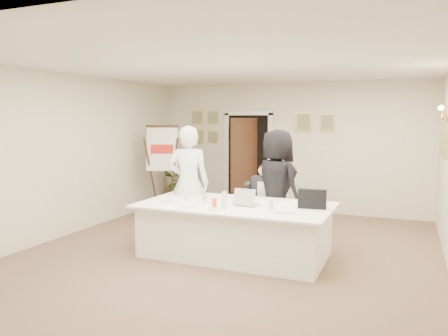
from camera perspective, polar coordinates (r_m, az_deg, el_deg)
floor at (r=6.66m, az=0.37°, el=-11.22°), size 7.00×7.00×0.00m
ceiling at (r=6.40m, az=0.39°, el=13.43°), size 6.00×7.00×0.02m
wall_back at (r=9.70m, az=8.31°, el=2.71°), size 6.00×0.10×2.80m
wall_front at (r=3.45m, az=-22.52°, el=-4.47°), size 6.00×0.10×2.80m
wall_left at (r=8.02m, az=-19.86°, el=1.61°), size 0.10×7.00×2.80m
doorway at (r=9.82m, az=3.02°, el=0.72°), size 1.14×0.86×2.20m
pictures_back_wall at (r=9.88m, az=3.80°, el=5.44°), size 3.40×0.06×0.80m
wall_sconce at (r=7.08m, az=26.86°, el=6.39°), size 0.20×0.30×0.24m
conference_table at (r=6.53m, az=1.45°, el=-8.01°), size 2.80×1.49×0.78m
seated_man at (r=7.38m, az=5.15°, el=-4.35°), size 0.68×0.71×1.29m
flip_chart at (r=9.31m, az=-7.95°, el=-0.80°), size 0.67×0.52×1.85m
standing_man at (r=7.26m, az=-4.69°, el=-2.01°), size 0.81×0.67×1.91m
standing_woman at (r=7.14m, az=6.91°, el=-2.43°), size 1.08×0.95×1.85m
potted_palm at (r=10.38m, az=-5.19°, el=-1.69°), size 1.23×1.14×1.11m
laptop at (r=6.35m, az=3.03°, el=-3.62°), size 0.36×0.38×0.28m
laptop_bag at (r=6.22m, az=11.44°, el=-3.98°), size 0.40×0.15×0.27m
paper_stack at (r=5.93m, az=7.76°, el=-5.60°), size 0.34×0.28×0.03m
plate_left at (r=6.62m, az=-7.28°, el=-4.39°), size 0.24×0.24×0.01m
plate_mid at (r=6.25m, az=-4.68°, el=-5.02°), size 0.25×0.25×0.01m
plate_near at (r=6.03m, az=-1.11°, el=-5.41°), size 0.26×0.26×0.01m
glass_a at (r=6.64m, az=-4.92°, el=-3.78°), size 0.07×0.07×0.14m
glass_b at (r=6.08m, az=-0.07°, el=-4.72°), size 0.07×0.07×0.14m
glass_c at (r=5.96m, az=6.15°, el=-4.97°), size 0.09×0.09×0.14m
glass_d at (r=6.72m, az=0.04°, el=-3.64°), size 0.08×0.08×0.14m
oj_glass at (r=6.17m, az=-1.26°, el=-4.60°), size 0.07×0.07×0.13m
steel_jug at (r=6.51m, az=-2.56°, el=-4.12°), size 0.10×0.10×0.11m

